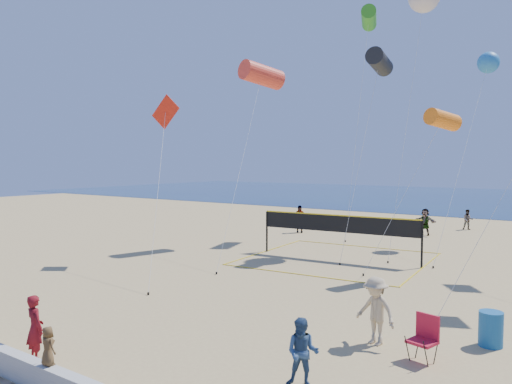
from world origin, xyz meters
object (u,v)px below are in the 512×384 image
Objects in this scene: trash_barrel at (491,329)px; woman at (35,328)px; camp_chair at (425,335)px; volleyball_net at (338,229)px.

woman is at bearing -140.27° from trash_barrel.
trash_barrel is at bearing -129.72° from woman.
camp_chair is 13.04m from volleyball_net.
woman reaches higher than camp_chair.
volleyball_net is (-8.63, 8.60, 1.08)m from trash_barrel.
woman is 1.30× the size of camp_chair.
camp_chair is 1.37× the size of trash_barrel.
camp_chair is 0.14× the size of volleyball_net.
camp_chair is at bearing -134.61° from woman.
volleyball_net is at bearing 135.09° from trash_barrel.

